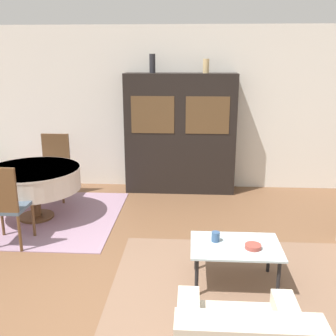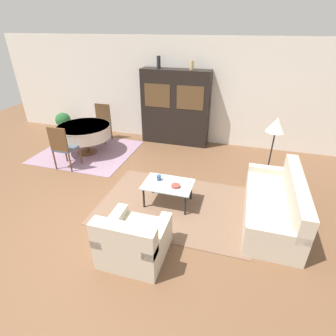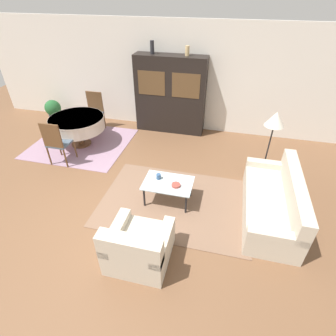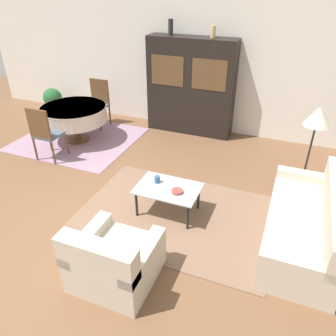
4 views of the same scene
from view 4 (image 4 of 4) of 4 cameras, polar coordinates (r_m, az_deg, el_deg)
name	(u,v)px [view 4 (image 4 of 4)]	position (r m, az deg, el deg)	size (l,w,h in m)	color
ground_plane	(95,218)	(4.83, -12.65, -8.49)	(14.00, 14.00, 0.00)	brown
wall_back	(183,64)	(7.20, 2.56, 17.59)	(10.00, 0.06, 2.70)	silver
area_rug	(177,215)	(4.76, 1.58, -8.18)	(2.74, 1.92, 0.01)	brown
dining_rug	(78,139)	(7.13, -15.33, 4.88)	(2.32, 2.07, 0.01)	gray
couch	(306,225)	(4.50, 22.95, -9.16)	(0.83, 1.97, 0.81)	beige
armchair	(113,261)	(3.77, -9.51, -15.73)	(0.86, 0.84, 0.78)	beige
coffee_table	(168,190)	(4.59, 0.00, -3.92)	(0.88, 0.60, 0.42)	black
display_cabinet	(191,87)	(6.96, 3.98, 13.92)	(1.80, 0.44, 1.95)	black
dining_table	(74,114)	(6.86, -16.04, 9.04)	(1.29, 1.29, 0.72)	brown
dining_chair_near	(45,131)	(6.26, -20.68, 6.00)	(0.44, 0.44, 1.01)	brown
dining_chair_far	(98,101)	(7.53, -12.11, 11.39)	(0.44, 0.44, 1.01)	brown
floor_lamp	(317,121)	(5.18, 24.53, 7.53)	(0.38, 0.38, 1.40)	black
cup	(157,179)	(4.65, -1.89, -1.99)	(0.08, 0.08, 0.10)	#33517A
bowl	(177,191)	(4.46, 1.61, -4.08)	(0.16, 0.16, 0.04)	#9E4238
vase_tall	(171,27)	(6.87, 0.47, 23.34)	(0.10, 0.10, 0.29)	#232328
vase_short	(213,32)	(6.62, 7.85, 22.47)	(0.10, 0.10, 0.22)	tan
potted_plant	(53,100)	(8.59, -19.40, 11.10)	(0.44, 0.44, 0.62)	#4C4C51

